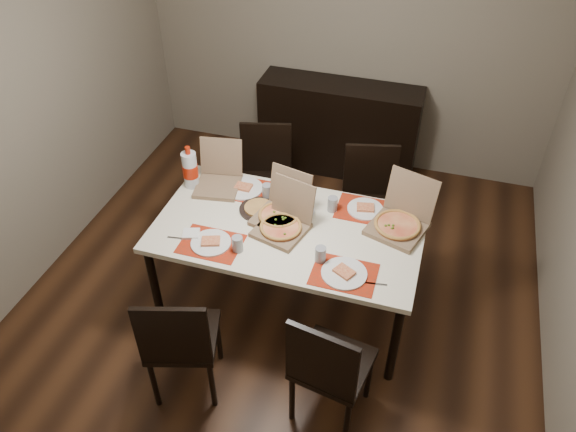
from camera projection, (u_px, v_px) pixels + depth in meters
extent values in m
cube|color=#3E2313|center=(283.00, 292.00, 4.37)|extent=(3.80, 4.00, 0.02)
cube|color=gray|center=(350.00, 33.00, 5.01)|extent=(3.80, 0.02, 2.60)
cube|color=gray|center=(25.00, 107.00, 3.96)|extent=(0.02, 4.00, 2.60)
cube|color=black|center=(338.00, 128.00, 5.38)|extent=(1.50, 0.40, 0.90)
cube|color=#F5ECCE|center=(288.00, 230.00, 3.81)|extent=(1.80, 1.00, 0.04)
cylinder|color=black|center=(155.00, 286.00, 3.92)|extent=(0.06, 0.06, 0.71)
cylinder|color=black|center=(395.00, 344.00, 3.54)|extent=(0.06, 0.06, 0.71)
cylinder|color=black|center=(205.00, 210.00, 4.57)|extent=(0.06, 0.06, 0.71)
cylinder|color=black|center=(413.00, 252.00, 4.19)|extent=(0.06, 0.06, 0.71)
cube|color=black|center=(183.00, 337.00, 3.46)|extent=(0.52, 0.52, 0.04)
cube|color=black|center=(173.00, 336.00, 3.16)|extent=(0.41, 0.15, 0.46)
cylinder|color=black|center=(154.00, 384.00, 3.48)|extent=(0.04, 0.04, 0.43)
cylinder|color=black|center=(212.00, 384.00, 3.47)|extent=(0.04, 0.04, 0.43)
cylinder|color=black|center=(165.00, 337.00, 3.75)|extent=(0.04, 0.04, 0.43)
cylinder|color=black|center=(218.00, 338.00, 3.75)|extent=(0.04, 0.04, 0.43)
cube|color=black|center=(333.00, 364.00, 3.31)|extent=(0.49, 0.49, 0.04)
cube|color=black|center=(321.00, 362.00, 3.02)|extent=(0.42, 0.10, 0.46)
cylinder|color=black|center=(292.00, 398.00, 3.40)|extent=(0.04, 0.04, 0.43)
cylinder|color=black|center=(347.00, 423.00, 3.28)|extent=(0.04, 0.04, 0.43)
cylinder|color=black|center=(317.00, 354.00, 3.65)|extent=(0.04, 0.04, 0.43)
cylinder|color=black|center=(369.00, 376.00, 3.52)|extent=(0.04, 0.04, 0.43)
cube|color=black|center=(265.00, 186.00, 4.67)|extent=(0.51, 0.51, 0.04)
cube|color=black|center=(266.00, 148.00, 4.66)|extent=(0.41, 0.14, 0.46)
cylinder|color=black|center=(288.00, 195.00, 4.95)|extent=(0.04, 0.04, 0.43)
cylinder|color=black|center=(247.00, 194.00, 4.96)|extent=(0.04, 0.04, 0.43)
cylinder|color=black|center=(286.00, 222.00, 4.68)|extent=(0.04, 0.04, 0.43)
cylinder|color=black|center=(243.00, 220.00, 4.69)|extent=(0.04, 0.04, 0.43)
cube|color=black|center=(369.00, 210.00, 4.42)|extent=(0.51, 0.51, 0.04)
cube|color=black|center=(371.00, 170.00, 4.41)|extent=(0.41, 0.13, 0.46)
cylinder|color=black|center=(387.00, 219.00, 4.70)|extent=(0.04, 0.04, 0.43)
cylinder|color=black|center=(344.00, 217.00, 4.72)|extent=(0.04, 0.04, 0.43)
cylinder|color=black|center=(391.00, 248.00, 4.43)|extent=(0.04, 0.04, 0.43)
cylinder|color=black|center=(345.00, 246.00, 4.44)|extent=(0.04, 0.04, 0.43)
cube|color=#B5230C|center=(211.00, 244.00, 3.67)|extent=(0.40, 0.30, 0.00)
cylinder|color=white|center=(211.00, 243.00, 3.67)|extent=(0.26, 0.26, 0.01)
cube|color=#F2C979|center=(211.00, 241.00, 3.66)|extent=(0.14, 0.12, 0.02)
cylinder|color=gray|center=(238.00, 244.00, 3.59)|extent=(0.07, 0.07, 0.11)
cube|color=#B2B2B7|center=(182.00, 239.00, 3.71)|extent=(0.20, 0.04, 0.00)
cube|color=white|center=(191.00, 234.00, 3.73)|extent=(0.13, 0.13, 0.02)
cube|color=#B5230C|center=(344.00, 274.00, 3.46)|extent=(0.40, 0.30, 0.00)
cylinder|color=white|center=(344.00, 273.00, 3.45)|extent=(0.29, 0.29, 0.01)
cube|color=#F2C979|center=(344.00, 272.00, 3.44)|extent=(0.15, 0.14, 0.02)
cylinder|color=gray|center=(320.00, 254.00, 3.52)|extent=(0.07, 0.07, 0.11)
cube|color=#B2B2B7|center=(370.00, 283.00, 3.40)|extent=(0.20, 0.04, 0.00)
cube|color=#B5230C|center=(244.00, 189.00, 4.13)|extent=(0.40, 0.30, 0.00)
cylinder|color=white|center=(244.00, 188.00, 4.12)|extent=(0.29, 0.29, 0.01)
cube|color=#F2C979|center=(243.00, 187.00, 4.12)|extent=(0.12, 0.09, 0.02)
cylinder|color=gray|center=(267.00, 191.00, 4.02)|extent=(0.07, 0.07, 0.11)
cube|color=#B2B2B7|center=(221.00, 185.00, 4.17)|extent=(0.20, 0.04, 0.00)
cube|color=white|center=(225.00, 181.00, 4.19)|extent=(0.13, 0.13, 0.02)
cube|color=#B5230C|center=(365.00, 210.00, 3.94)|extent=(0.40, 0.30, 0.00)
cylinder|color=white|center=(365.00, 209.00, 3.94)|extent=(0.25, 0.25, 0.01)
cube|color=#F2C979|center=(365.00, 207.00, 3.93)|extent=(0.14, 0.11, 0.02)
cylinder|color=gray|center=(333.00, 204.00, 3.91)|extent=(0.07, 0.07, 0.11)
cube|color=#B2B2B7|center=(389.00, 215.00, 3.90)|extent=(0.20, 0.04, 0.00)
cube|color=white|center=(278.00, 234.00, 3.73)|extent=(0.16, 0.16, 0.02)
cube|color=brown|center=(281.00, 230.00, 3.76)|extent=(0.38, 0.38, 0.03)
cube|color=brown|center=(293.00, 199.00, 3.76)|extent=(0.32, 0.15, 0.28)
cylinder|color=#F2C979|center=(281.00, 227.00, 3.74)|extent=(0.33, 0.33, 0.02)
cube|color=brown|center=(397.00, 228.00, 3.77)|extent=(0.44, 0.44, 0.03)
cube|color=brown|center=(412.00, 195.00, 3.76)|extent=(0.35, 0.18, 0.31)
cylinder|color=#F2C979|center=(397.00, 225.00, 3.75)|extent=(0.37, 0.37, 0.02)
cube|color=brown|center=(218.00, 186.00, 4.13)|extent=(0.36, 0.36, 0.03)
cube|color=brown|center=(221.00, 156.00, 4.15)|extent=(0.32, 0.12, 0.28)
cube|color=brown|center=(279.00, 218.00, 3.85)|extent=(0.38, 0.38, 0.03)
cube|color=brown|center=(290.00, 188.00, 3.85)|extent=(0.32, 0.14, 0.28)
cylinder|color=#F2C979|center=(279.00, 216.00, 3.84)|extent=(0.32, 0.32, 0.02)
cylinder|color=black|center=(259.00, 209.00, 3.94)|extent=(0.28, 0.28, 0.01)
cylinder|color=tan|center=(259.00, 208.00, 3.93)|extent=(0.20, 0.20, 0.02)
imported|color=white|center=(306.00, 213.00, 3.90)|extent=(0.15, 0.15, 0.03)
cylinder|color=silver|center=(190.00, 170.00, 4.08)|extent=(0.11, 0.11, 0.28)
cylinder|color=#B11D08|center=(190.00, 170.00, 4.08)|extent=(0.11, 0.11, 0.10)
cylinder|color=#B11D08|center=(188.00, 150.00, 3.97)|extent=(0.04, 0.04, 0.05)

